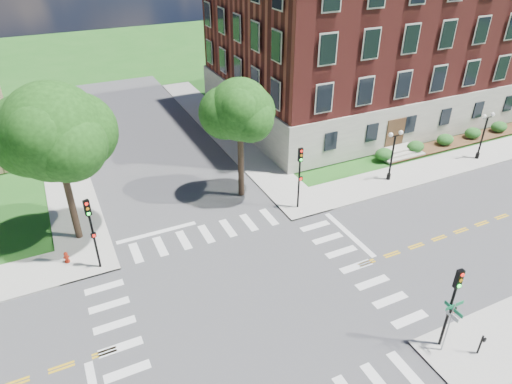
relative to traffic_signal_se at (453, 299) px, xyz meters
name	(u,v)px	position (x,y,z in m)	size (l,w,h in m)	color
ground	(251,303)	(-7.32, 6.80, -3.19)	(160.00, 160.00, 0.00)	#1D5518
road_ew	(251,303)	(-7.32, 6.80, -3.18)	(90.00, 12.00, 0.01)	#3D3D3F
road_ns	(251,303)	(-7.32, 6.80, -3.18)	(12.00, 90.00, 0.01)	#3D3D3F
sidewalk_ne	(330,146)	(8.06, 22.17, -3.13)	(34.00, 34.00, 0.12)	#9E9B93
crosswalk_east	(356,267)	(-0.12, 6.80, -3.19)	(2.20, 10.20, 0.02)	silver
stop_bar_east	(349,234)	(1.48, 9.80, -3.19)	(0.40, 5.50, 0.00)	silver
main_building	(371,33)	(16.68, 28.79, 5.15)	(30.60, 22.40, 16.50)	#9A9588
shrub_row	(458,143)	(19.68, 17.60, -3.19)	(18.00, 2.00, 1.30)	#1B4517
tree_c	(54,132)	(-15.18, 17.26, 4.53)	(5.99, 5.99, 10.62)	black
tree_d	(240,110)	(-3.08, 17.63, 3.80)	(4.45, 4.45, 9.14)	black
traffic_signal_se	(453,299)	(0.00, 0.00, 0.00)	(0.34, 0.37, 4.80)	black
traffic_signal_ne	(300,171)	(-0.06, 14.14, 0.00)	(0.34, 0.38, 4.80)	black
traffic_signal_nw	(91,226)	(-14.41, 13.46, 0.00)	(0.37, 0.44, 4.80)	black
twin_lamp_west	(393,153)	(8.78, 14.61, -0.66)	(1.36, 0.36, 4.23)	black
twin_lamp_east	(484,133)	(18.46, 14.26, -0.66)	(1.36, 0.36, 4.23)	black
street_sign_pole	(451,318)	(-0.17, -0.30, -0.88)	(1.10, 1.10, 3.10)	gray
push_button_post	(481,344)	(1.27, -1.24, -2.39)	(0.14, 0.21, 1.20)	black
fire_hydrant	(66,258)	(-16.19, 14.80, -2.72)	(0.35, 0.35, 0.75)	maroon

